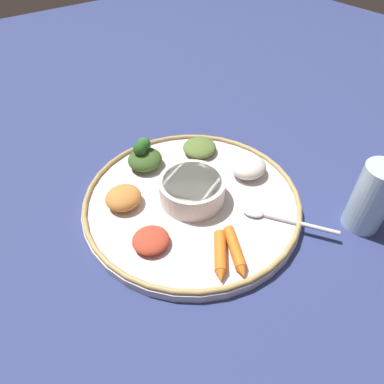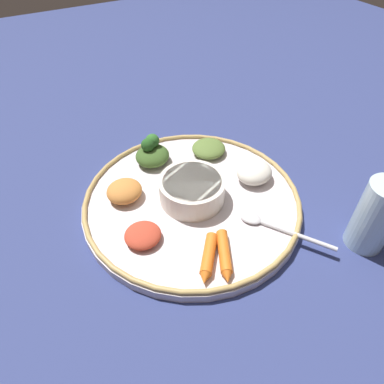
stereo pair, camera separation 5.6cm
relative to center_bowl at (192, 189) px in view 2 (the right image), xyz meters
name	(u,v)px [view 2 (the right image)]	position (x,y,z in m)	size (l,w,h in m)	color
ground_plane	(192,205)	(0.00, 0.00, -0.04)	(2.40, 2.40, 0.00)	navy
platter	(192,202)	(0.00, 0.00, -0.03)	(0.36, 0.36, 0.02)	silver
platter_rim	(192,197)	(0.00, 0.00, -0.02)	(0.36, 0.36, 0.01)	tan
center_bowl	(192,189)	(0.00, 0.00, 0.00)	(0.11, 0.11, 0.04)	silver
spoon	(271,225)	(0.11, 0.08, -0.02)	(0.13, 0.09, 0.01)	silver
greens_pile	(152,152)	(-0.12, -0.02, 0.00)	(0.08, 0.09, 0.05)	#385623
carrot_near_spoon	(208,258)	(0.12, -0.04, -0.01)	(0.07, 0.06, 0.02)	orange
carrot_outer	(225,255)	(0.13, -0.02, -0.01)	(0.08, 0.05, 0.02)	orange
mound_squash	(124,191)	(-0.06, -0.10, -0.01)	(0.06, 0.06, 0.03)	#C67A38
mound_berbere_red	(143,235)	(0.04, -0.11, -0.01)	(0.05, 0.05, 0.02)	#B73D28
mound_collards	(209,148)	(-0.09, 0.09, -0.01)	(0.06, 0.06, 0.02)	#567033
mound_rice_white	(254,172)	(0.01, 0.12, -0.01)	(0.06, 0.06, 0.03)	silver
drinking_glass	(374,220)	(0.20, 0.19, 0.01)	(0.06, 0.06, 0.12)	silver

